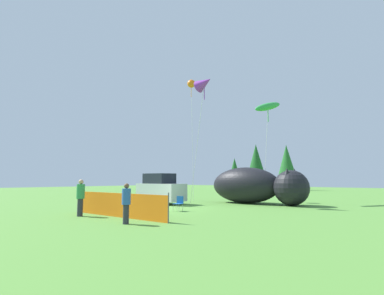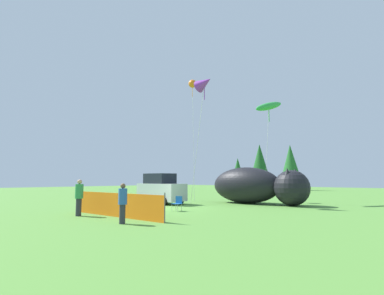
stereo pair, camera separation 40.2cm
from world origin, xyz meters
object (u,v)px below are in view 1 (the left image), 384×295
object	(u,v)px
kite_green_fish	(268,107)
kite_purple_delta	(204,83)
folding_chair	(179,202)
kite_orange_flower	(191,85)
spectator_in_red_shirt	(126,202)
parked_car	(161,189)
inflatable_cat	(255,187)
spectator_in_yellow_shirt	(81,196)

from	to	relation	value
kite_green_fish	kite_purple_delta	distance (m)	6.02
folding_chair	kite_orange_flower	world-z (taller)	kite_orange_flower
spectator_in_red_shirt	kite_orange_flower	world-z (taller)	kite_orange_flower
parked_car	inflatable_cat	size ratio (longest dim) A/B	0.51
folding_chair	kite_orange_flower	bearing A→B (deg)	-154.02
inflatable_cat	kite_orange_flower	distance (m)	11.77
spectator_in_yellow_shirt	inflatable_cat	bearing A→B (deg)	78.69
spectator_in_red_shirt	kite_green_fish	xyz separation A→B (m)	(-1.12, 14.67, 6.94)
folding_chair	kite_purple_delta	size ratio (longest dim) A/B	0.09
kite_purple_delta	kite_green_fish	bearing A→B (deg)	66.44
parked_car	kite_orange_flower	world-z (taller)	kite_orange_flower
folding_chair	spectator_in_yellow_shirt	distance (m)	5.56
folding_chair	kite_purple_delta	xyz separation A→B (m)	(-1.46, 4.12, 8.59)
parked_car	kite_orange_flower	bearing A→B (deg)	104.48
spectator_in_yellow_shirt	spectator_in_red_shirt	bearing A→B (deg)	0.44
kite_green_fish	spectator_in_yellow_shirt	bearing A→B (deg)	-100.86
parked_car	kite_purple_delta	world-z (taller)	kite_purple_delta
kite_purple_delta	kite_orange_flower	bearing A→B (deg)	142.21
folding_chair	spectator_in_red_shirt	world-z (taller)	spectator_in_red_shirt
folding_chair	kite_purple_delta	world-z (taller)	kite_purple_delta
inflatable_cat	kite_purple_delta	distance (m)	8.83
spectator_in_yellow_shirt	kite_green_fish	size ratio (longest dim) A/B	0.22
parked_car	kite_green_fish	xyz separation A→B (m)	(5.59, 6.82, 6.76)
spectator_in_yellow_shirt	kite_purple_delta	bearing A→B (deg)	87.14
folding_chair	inflatable_cat	world-z (taller)	inflatable_cat
inflatable_cat	kite_orange_flower	size ratio (longest dim) A/B	0.69
inflatable_cat	spectator_in_yellow_shirt	distance (m)	13.11
kite_green_fish	kite_purple_delta	size ratio (longest dim) A/B	0.89
kite_green_fish	folding_chair	bearing A→B (deg)	-95.36
spectator_in_yellow_shirt	kite_green_fish	xyz separation A→B (m)	(2.82, 14.70, 6.86)
inflatable_cat	spectator_in_red_shirt	bearing A→B (deg)	-88.75
parked_car	folding_chair	size ratio (longest dim) A/B	4.58
inflatable_cat	kite_green_fish	distance (m)	6.84
parked_car	folding_chair	xyz separation A→B (m)	(4.70, -2.70, -0.60)
folding_chair	kite_green_fish	size ratio (longest dim) A/B	0.10
folding_chair	spectator_in_yellow_shirt	bearing A→B (deg)	-32.86
spectator_in_red_shirt	folding_chair	bearing A→B (deg)	111.32
spectator_in_red_shirt	kite_purple_delta	bearing A→B (deg)	110.54
spectator_in_red_shirt	kite_orange_flower	size ratio (longest dim) A/B	0.15
spectator_in_yellow_shirt	kite_orange_flower	xyz separation A→B (m)	(-4.23, 12.94, 9.89)
parked_car	spectator_in_yellow_shirt	distance (m)	8.36
kite_purple_delta	parked_car	bearing A→B (deg)	-156.33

